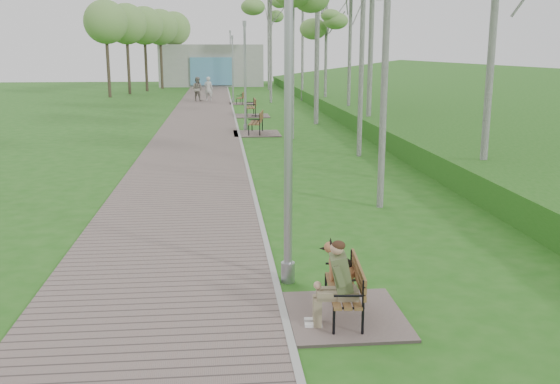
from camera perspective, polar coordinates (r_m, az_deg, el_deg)
The scene contains 17 objects.
ground at distance 12.90m, azimuth -1.77°, elevation -2.83°, with size 120.00×120.00×0.00m, color #215D15.
walkway at distance 34.09m, azimuth -7.15°, elevation 6.92°, with size 3.50×67.00×0.04m, color #75645F.
kerb at distance 34.08m, azimuth -4.18°, elevation 7.00°, with size 0.10×67.00×0.05m, color #999993.
embankment at distance 35.01m, azimuth 16.06°, elevation 6.65°, with size 14.00×70.00×1.60m, color #3C7427.
building_north at distance 63.39m, azimuth -6.28°, elevation 11.44°, with size 10.00×5.20×4.00m.
bench_main at distance 8.36m, azimuth 5.56°, elevation -9.12°, with size 1.53×1.70×1.34m.
bench_second at distance 26.55m, azimuth -2.22°, elevation 5.79°, with size 1.95×2.17×1.20m.
bench_third at distance 33.83m, azimuth -2.71°, elevation 7.31°, with size 1.93×2.14×1.18m.
bench_far at distance 41.67m, azimuth -3.56°, elevation 8.29°, with size 1.62×1.80×0.99m.
lamp_post_near at distance 9.09m, azimuth 0.77°, elevation 7.07°, with size 0.21×0.21×5.50m.
lamp_post_second at distance 27.63m, azimuth -3.21°, elevation 10.17°, with size 0.18×0.18×4.71m.
lamp_post_third at distance 43.52m, azimuth -4.34°, elevation 10.97°, with size 0.17×0.17×4.45m.
lamp_post_far at distance 63.79m, azimuth -4.54°, elevation 11.95°, with size 0.21×0.21×5.38m.
pedestrian_near at distance 44.23m, azimuth -6.56°, elevation 9.35°, with size 0.61×0.40×1.68m, color beige.
pedestrian_far at distance 44.25m, azimuth -7.57°, elevation 9.31°, with size 0.81×0.63×1.67m, color gray.
birch_far_a at distance 36.96m, azimuth 4.28°, elevation 16.47°, with size 2.30×2.30×7.43m.
birch_distant_a at distance 56.65m, azimuth -1.08°, elevation 17.01°, with size 2.54×2.54×9.66m.
Camera 1 is at (-0.80, -12.40, 3.49)m, focal length 40.00 mm.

